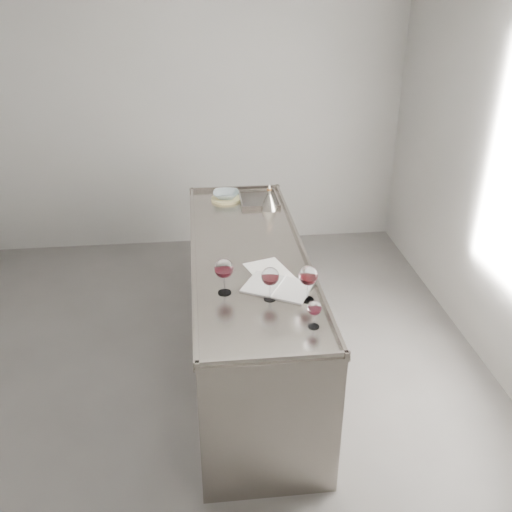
{
  "coord_description": "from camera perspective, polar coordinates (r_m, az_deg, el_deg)",
  "views": [
    {
      "loc": [
        0.17,
        -3.1,
        2.66
      ],
      "look_at": [
        0.53,
        0.08,
        1.02
      ],
      "focal_mm": 40.0,
      "sensor_mm": 36.0,
      "label": 1
    }
  ],
  "objects": [
    {
      "name": "wine_glass_right",
      "position": [
        3.22,
        5.24,
        -2.06
      ],
      "size": [
        0.11,
        0.11,
        0.22
      ],
      "rotation": [
        0.0,
        0.0,
        0.24
      ],
      "color": "white",
      "rests_on": "counter"
    },
    {
      "name": "ceramic_bowl",
      "position": [
        4.68,
        -3.02,
        6.15
      ],
      "size": [
        0.23,
        0.23,
        0.05
      ],
      "primitive_type": "imported",
      "rotation": [
        0.0,
        0.0,
        -0.11
      ],
      "color": "#96A8AE",
      "rests_on": "trivet"
    },
    {
      "name": "notebook",
      "position": [
        3.4,
        2.19,
        -3.11
      ],
      "size": [
        0.47,
        0.42,
        0.02
      ],
      "rotation": [
        0.0,
        0.0,
        -0.49
      ],
      "color": "white",
      "rests_on": "counter"
    },
    {
      "name": "wine_glass_small",
      "position": [
        3.01,
        5.87,
        -5.31
      ],
      "size": [
        0.08,
        0.08,
        0.16
      ],
      "rotation": [
        0.0,
        0.0,
        0.15
      ],
      "color": "white",
      "rests_on": "counter"
    },
    {
      "name": "counter",
      "position": [
        4.05,
        -0.71,
        -5.51
      ],
      "size": [
        0.77,
        2.42,
        0.97
      ],
      "color": "gray",
      "rests_on": "ground"
    },
    {
      "name": "wine_glass_middle",
      "position": [
        3.22,
        1.43,
        -2.14
      ],
      "size": [
        0.1,
        0.1,
        0.2
      ],
      "rotation": [
        0.0,
        0.0,
        -0.32
      ],
      "color": "white",
      "rests_on": "counter"
    },
    {
      "name": "room_shell",
      "position": [
        3.35,
        -8.86,
        4.71
      ],
      "size": [
        4.54,
        5.04,
        2.84
      ],
      "color": "#514F4C",
      "rests_on": "ground"
    },
    {
      "name": "trivet",
      "position": [
        4.69,
        -3.01,
        5.74
      ],
      "size": [
        0.3,
        0.3,
        0.02
      ],
      "primitive_type": "cylinder",
      "rotation": [
        0.0,
        0.0,
        0.31
      ],
      "color": "beige",
      "rests_on": "counter"
    },
    {
      "name": "loose_paper_top",
      "position": [
        3.58,
        1.36,
        -1.56
      ],
      "size": [
        0.32,
        0.38,
        0.0
      ],
      "primitive_type": "cube",
      "rotation": [
        0.0,
        0.0,
        0.31
      ],
      "color": "white",
      "rests_on": "counter"
    },
    {
      "name": "wine_glass_left",
      "position": [
        3.28,
        -3.23,
        -1.34
      ],
      "size": [
        0.11,
        0.11,
        0.22
      ],
      "rotation": [
        0.0,
        0.0,
        -0.15
      ],
      "color": "white",
      "rests_on": "counter"
    },
    {
      "name": "wine_funnel",
      "position": [
        4.48,
        1.33,
        5.49
      ],
      "size": [
        0.15,
        0.15,
        0.21
      ],
      "rotation": [
        0.0,
        0.0,
        -0.21
      ],
      "color": "#AEA69B",
      "rests_on": "counter"
    }
  ]
}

